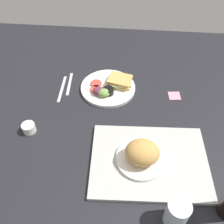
# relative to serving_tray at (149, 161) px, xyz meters

# --- Properties ---
(ground_plane) EXTENTS (1.90, 1.50, 0.03)m
(ground_plane) POSITION_rel_serving_tray_xyz_m (0.14, -0.25, -0.02)
(ground_plane) COLOR black
(serving_tray) EXTENTS (0.47, 0.35, 0.02)m
(serving_tray) POSITION_rel_serving_tray_xyz_m (0.00, 0.00, 0.00)
(serving_tray) COLOR #B2B2AD
(serving_tray) RESTS_ON ground_plane
(bread_plate_near) EXTENTS (0.19, 0.19, 0.10)m
(bread_plate_near) POSITION_rel_serving_tray_xyz_m (0.03, 0.00, 0.05)
(bread_plate_near) COLOR white
(bread_plate_near) RESTS_ON serving_tray
(plate_with_salad) EXTENTS (0.27, 0.27, 0.05)m
(plate_with_salad) POSITION_rel_serving_tray_xyz_m (0.19, -0.40, 0.01)
(plate_with_salad) COLOR white
(plate_with_salad) RESTS_ON ground_plane
(drinking_glass) EXTENTS (0.07, 0.07, 0.11)m
(drinking_glass) POSITION_rel_serving_tray_xyz_m (-0.08, 0.21, 0.05)
(drinking_glass) COLOR silver
(drinking_glass) RESTS_ON ground_plane
(espresso_cup) EXTENTS (0.06, 0.06, 0.04)m
(espresso_cup) POSITION_rel_serving_tray_xyz_m (0.51, -0.11, 0.01)
(espresso_cup) COLOR silver
(espresso_cup) RESTS_ON ground_plane
(fork) EXTENTS (0.02, 0.17, 0.01)m
(fork) POSITION_rel_serving_tray_xyz_m (0.40, -0.43, -0.01)
(fork) COLOR #B7B7BC
(fork) RESTS_ON ground_plane
(knife) EXTENTS (0.02, 0.19, 0.01)m
(knife) POSITION_rel_serving_tray_xyz_m (0.43, -0.39, -0.01)
(knife) COLOR #B7B7BC
(knife) RESTS_ON ground_plane
(sticky_note) EXTENTS (0.06, 0.06, 0.00)m
(sticky_note) POSITION_rel_serving_tray_xyz_m (-0.13, -0.39, -0.01)
(sticky_note) COLOR pink
(sticky_note) RESTS_ON ground_plane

